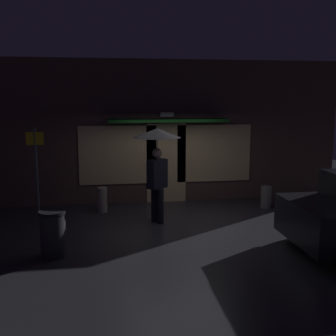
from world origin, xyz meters
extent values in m
plane|color=#2D2D33|center=(0.00, 0.00, 0.00)|extent=(18.00, 18.00, 0.00)
cube|color=brown|center=(0.00, 2.35, 1.96)|extent=(9.98, 0.30, 3.92)
cube|color=#F9D199|center=(0.00, 2.18, 1.10)|extent=(1.10, 0.04, 2.20)
cube|color=#F9D199|center=(-1.33, 2.18, 1.35)|extent=(2.10, 0.04, 1.60)
cube|color=#F9D199|center=(1.36, 2.18, 1.35)|extent=(2.10, 0.04, 1.60)
cube|color=white|center=(0.00, 2.10, 2.45)|extent=(0.36, 0.16, 0.12)
cube|color=#144C19|center=(0.00, 1.85, 2.30)|extent=(3.20, 0.70, 0.08)
cylinder|color=black|center=(-0.57, 0.31, 0.41)|extent=(0.15, 0.15, 0.83)
cylinder|color=black|center=(-0.44, 0.15, 0.41)|extent=(0.15, 0.15, 0.83)
cube|color=black|center=(-0.50, 0.23, 1.16)|extent=(0.51, 0.47, 0.67)
cube|color=silver|center=(-0.42, 0.33, 1.16)|extent=(0.12, 0.10, 0.54)
cube|color=#721966|center=(-0.42, 0.33, 1.14)|extent=(0.05, 0.05, 0.43)
sphere|color=gray|center=(-0.50, 0.23, 1.64)|extent=(0.23, 0.23, 0.23)
cylinder|color=slate|center=(-0.50, 0.23, 1.70)|extent=(0.02, 0.02, 1.01)
cone|color=black|center=(-0.50, 0.23, 2.11)|extent=(1.10, 1.10, 0.20)
cylinder|color=black|center=(2.31, -1.37, 0.32)|extent=(0.64, 0.23, 0.64)
cylinder|color=#595B60|center=(-3.29, 0.94, 1.10)|extent=(0.07, 0.07, 2.20)
cube|color=gold|center=(-3.29, 0.92, 1.95)|extent=(0.40, 0.02, 0.30)
cylinder|color=#B2A899|center=(-1.77, 1.36, 0.32)|extent=(0.24, 0.24, 0.64)
cylinder|color=slate|center=(2.53, 1.12, 0.29)|extent=(0.28, 0.28, 0.58)
cylinder|color=#2D2D33|center=(-2.67, -1.56, 0.40)|extent=(0.46, 0.46, 0.80)
cylinder|color=black|center=(-2.67, -1.56, 0.83)|extent=(0.49, 0.49, 0.06)
camera|label=1|loc=(-1.70, -9.15, 2.90)|focal=44.66mm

